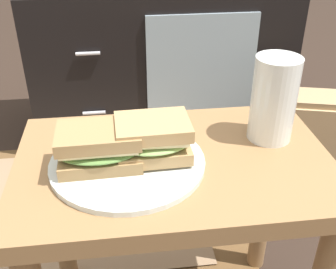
{
  "coord_description": "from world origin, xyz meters",
  "views": [
    {
      "loc": [
        -0.09,
        -0.59,
        0.87
      ],
      "look_at": [
        -0.01,
        0.0,
        0.51
      ],
      "focal_mm": 43.56,
      "sensor_mm": 36.0,
      "label": 1
    }
  ],
  "objects_px": {
    "sandwich_back": "(153,138)",
    "paper_bag": "(316,146)",
    "sandwich_front": "(99,147)",
    "tv_cabinet": "(161,59)",
    "plate": "(128,162)",
    "beer_glass": "(273,101)"
  },
  "relations": [
    {
      "from": "sandwich_back",
      "to": "paper_bag",
      "type": "bearing_deg",
      "value": 38.17
    },
    {
      "from": "sandwich_front",
      "to": "paper_bag",
      "type": "distance_m",
      "value": 0.85
    },
    {
      "from": "tv_cabinet",
      "to": "plate",
      "type": "distance_m",
      "value": 0.99
    },
    {
      "from": "tv_cabinet",
      "to": "beer_glass",
      "type": "xyz_separation_m",
      "value": [
        0.11,
        -0.9,
        0.25
      ]
    },
    {
      "from": "tv_cabinet",
      "to": "sandwich_front",
      "type": "bearing_deg",
      "value": -102.15
    },
    {
      "from": "sandwich_back",
      "to": "plate",
      "type": "bearing_deg",
      "value": -174.84
    },
    {
      "from": "plate",
      "to": "sandwich_back",
      "type": "bearing_deg",
      "value": 5.16
    },
    {
      "from": "sandwich_front",
      "to": "tv_cabinet",
      "type": "bearing_deg",
      "value": 77.85
    },
    {
      "from": "plate",
      "to": "sandwich_front",
      "type": "bearing_deg",
      "value": -174.84
    },
    {
      "from": "sandwich_back",
      "to": "paper_bag",
      "type": "xyz_separation_m",
      "value": [
        0.56,
        0.44,
        -0.34
      ]
    },
    {
      "from": "tv_cabinet",
      "to": "sandwich_back",
      "type": "xyz_separation_m",
      "value": [
        -0.12,
        -0.95,
        0.22
      ]
    },
    {
      "from": "sandwich_front",
      "to": "sandwich_back",
      "type": "relative_size",
      "value": 1.09
    },
    {
      "from": "plate",
      "to": "sandwich_front",
      "type": "relative_size",
      "value": 1.79
    },
    {
      "from": "plate",
      "to": "beer_glass",
      "type": "distance_m",
      "value": 0.29
    },
    {
      "from": "plate",
      "to": "sandwich_back",
      "type": "distance_m",
      "value": 0.06
    },
    {
      "from": "plate",
      "to": "sandwich_front",
      "type": "height_order",
      "value": "sandwich_front"
    },
    {
      "from": "sandwich_back",
      "to": "sandwich_front",
      "type": "bearing_deg",
      "value": -174.84
    },
    {
      "from": "sandwich_front",
      "to": "paper_bag",
      "type": "bearing_deg",
      "value": 34.58
    },
    {
      "from": "paper_bag",
      "to": "sandwich_back",
      "type": "bearing_deg",
      "value": -141.83
    },
    {
      "from": "beer_glass",
      "to": "tv_cabinet",
      "type": "bearing_deg",
      "value": 96.93
    },
    {
      "from": "plate",
      "to": "paper_bag",
      "type": "distance_m",
      "value": 0.8
    },
    {
      "from": "beer_glass",
      "to": "paper_bag",
      "type": "height_order",
      "value": "beer_glass"
    }
  ]
}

